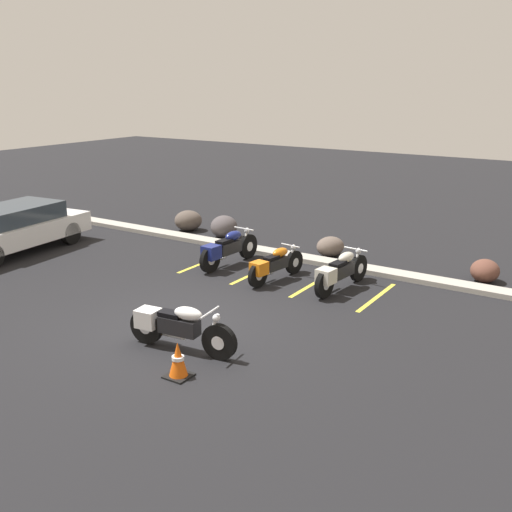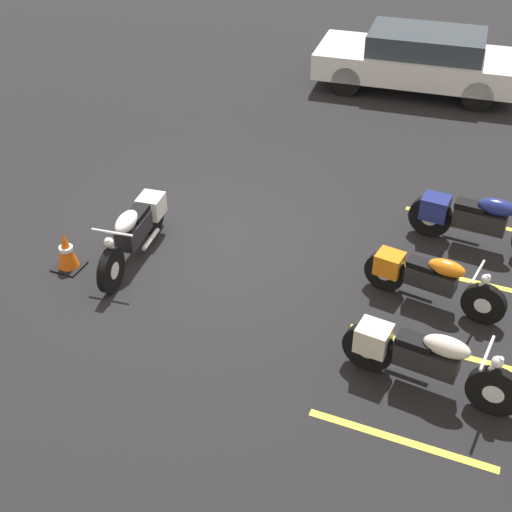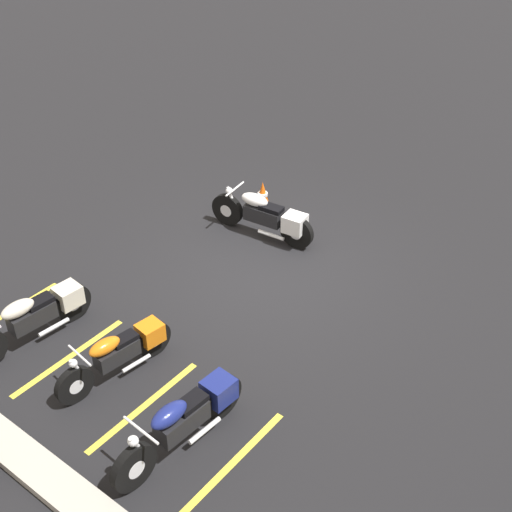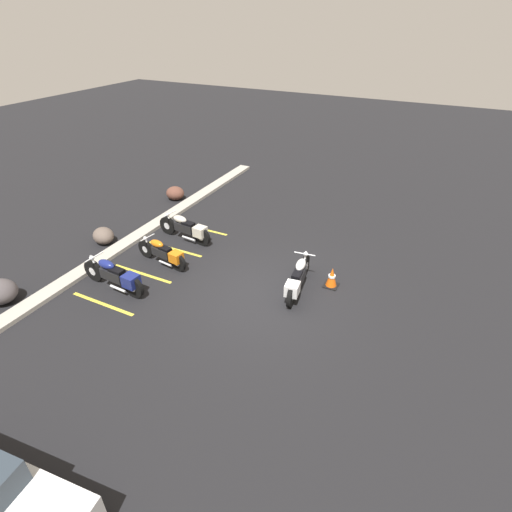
{
  "view_description": "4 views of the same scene",
  "coord_description": "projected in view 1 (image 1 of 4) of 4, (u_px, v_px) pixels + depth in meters",
  "views": [
    {
      "loc": [
        7.09,
        -8.19,
        4.58
      ],
      "look_at": [
        0.4,
        2.13,
        0.97
      ],
      "focal_mm": 42.0,
      "sensor_mm": 36.0,
      "label": 1
    },
    {
      "loc": [
        7.97,
        4.16,
        6.16
      ],
      "look_at": [
        0.61,
        1.08,
        0.46
      ],
      "focal_mm": 50.0,
      "sensor_mm": 36.0,
      "label": 2
    },
    {
      "loc": [
        -6.08,
        8.09,
        7.48
      ],
      "look_at": [
        -0.29,
        0.69,
        0.8
      ],
      "focal_mm": 50.0,
      "sensor_mm": 36.0,
      "label": 3
    },
    {
      "loc": [
        -7.86,
        -3.78,
        6.68
      ],
      "look_at": [
        1.19,
        0.74,
        0.43
      ],
      "focal_mm": 28.0,
      "sensor_mm": 36.0,
      "label": 4
    }
  ],
  "objects": [
    {
      "name": "ground",
      "position": [
        179.0,
        327.0,
        11.59
      ],
      "size": [
        60.0,
        60.0,
        0.0
      ],
      "primitive_type": "plane",
      "color": "black"
    },
    {
      "name": "motorcycle_white_featured",
      "position": [
        176.0,
        326.0,
        10.47
      ],
      "size": [
        2.15,
        0.65,
        0.85
      ],
      "rotation": [
        0.0,
        0.0,
        0.12
      ],
      "color": "black",
      "rests_on": "ground"
    },
    {
      "name": "parked_bike_0",
      "position": [
        227.0,
        249.0,
        15.24
      ],
      "size": [
        0.62,
        2.21,
        0.87
      ],
      "rotation": [
        0.0,
        0.0,
        1.51
      ],
      "color": "black",
      "rests_on": "ground"
    },
    {
      "name": "parked_bike_1",
      "position": [
        274.0,
        265.0,
        14.1
      ],
      "size": [
        0.62,
        1.95,
        0.77
      ],
      "rotation": [
        0.0,
        0.0,
        1.43
      ],
      "color": "black",
      "rests_on": "ground"
    },
    {
      "name": "parked_bike_2",
      "position": [
        340.0,
        272.0,
        13.47
      ],
      "size": [
        0.62,
        2.13,
        0.84
      ],
      "rotation": [
        0.0,
        0.0,
        1.47
      ],
      "color": "black",
      "rests_on": "ground"
    },
    {
      "name": "car_white",
      "position": [
        13.0,
        228.0,
        16.48
      ],
      "size": [
        2.21,
        4.46,
        1.29
      ],
      "rotation": [
        0.0,
        0.0,
        -1.47
      ],
      "color": "black",
      "rests_on": "ground"
    },
    {
      "name": "concrete_curb",
      "position": [
        307.0,
        259.0,
        15.79
      ],
      "size": [
        18.0,
        0.5,
        0.12
      ],
      "primitive_type": "cube",
      "color": "#A8A399",
      "rests_on": "ground"
    },
    {
      "name": "landscape_rock_0",
      "position": [
        485.0,
        271.0,
        14.1
      ],
      "size": [
        0.78,
        0.83,
        0.55
      ],
      "primitive_type": "ellipsoid",
      "rotation": [
        0.0,
        0.0,
        1.74
      ],
      "color": "brown",
      "rests_on": "ground"
    },
    {
      "name": "landscape_rock_1",
      "position": [
        224.0,
        227.0,
        18.12
      ],
      "size": [
        1.12,
        1.17,
        0.66
      ],
      "primitive_type": "ellipsoid",
      "rotation": [
        0.0,
        0.0,
        2.02
      ],
      "color": "#4C4647",
      "rests_on": "ground"
    },
    {
      "name": "landscape_rock_2",
      "position": [
        188.0,
        221.0,
        18.94
      ],
      "size": [
        1.16,
        1.15,
        0.64
      ],
      "primitive_type": "ellipsoid",
      "rotation": [
        0.0,
        0.0,
        0.64
      ],
      "color": "#534841",
      "rests_on": "ground"
    },
    {
      "name": "landscape_rock_3",
      "position": [
        330.0,
        246.0,
        16.18
      ],
      "size": [
        0.93,
        0.99,
        0.54
      ],
      "primitive_type": "ellipsoid",
      "rotation": [
        0.0,
        0.0,
        1.12
      ],
      "color": "brown",
      "rests_on": "ground"
    },
    {
      "name": "traffic_cone",
      "position": [
        178.0,
        361.0,
        9.55
      ],
      "size": [
        0.4,
        0.4,
        0.6
      ],
      "color": "black",
      "rests_on": "ground"
    },
    {
      "name": "stall_line_0",
      "position": [
        204.0,
        263.0,
        15.65
      ],
      "size": [
        0.1,
        2.1,
        0.0
      ],
      "primitive_type": "cube",
      "color": "gold",
      "rests_on": "ground"
    },
    {
      "name": "stall_line_1",
      "position": [
        255.0,
        273.0,
        14.82
      ],
      "size": [
        0.1,
        2.1,
        0.0
      ],
      "primitive_type": "cube",
      "color": "gold",
      "rests_on": "ground"
    },
    {
      "name": "stall_line_2",
      "position": [
        312.0,
        284.0,
        13.98
      ],
      "size": [
        0.1,
        2.1,
        0.0
      ],
      "primitive_type": "cube",
      "color": "gold",
      "rests_on": "ground"
    },
    {
      "name": "stall_line_3",
      "position": [
        377.0,
        297.0,
        13.15
      ],
      "size": [
        0.1,
        2.1,
        0.0
      ],
      "primitive_type": "cube",
      "color": "gold",
      "rests_on": "ground"
    }
  ]
}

